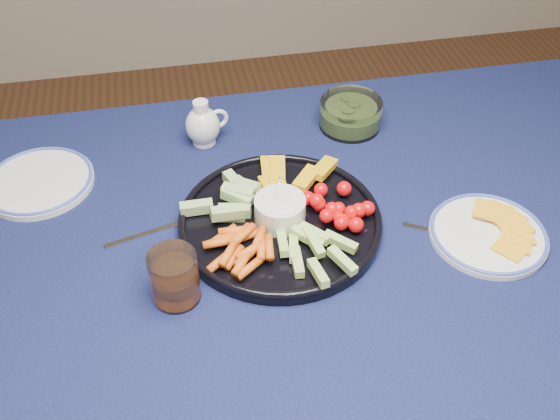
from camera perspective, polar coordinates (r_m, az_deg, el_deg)
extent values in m
cylinder|color=#4C3019|center=(1.86, 21.15, 0.17)|extent=(0.07, 0.07, 0.70)
cube|color=#4C3019|center=(1.08, 2.57, -5.47)|extent=(1.60, 1.00, 0.04)
cube|color=black|center=(1.06, 2.61, -4.65)|extent=(1.66, 1.06, 0.01)
cube|color=black|center=(1.55, -2.12, 5.97)|extent=(1.66, 0.01, 0.30)
cylinder|color=black|center=(1.11, 0.00, -1.25)|extent=(0.36, 0.36, 0.02)
torus|color=black|center=(1.10, 0.00, -0.80)|extent=(0.36, 0.36, 0.01)
cylinder|color=silver|center=(1.09, 0.00, -0.04)|extent=(0.09, 0.09, 0.05)
cylinder|color=silver|center=(1.07, 0.00, 0.74)|extent=(0.08, 0.08, 0.01)
cylinder|color=silver|center=(1.31, -6.95, 6.35)|extent=(0.05, 0.05, 0.01)
ellipsoid|color=silver|center=(1.29, -7.08, 7.65)|extent=(0.07, 0.07, 0.08)
cylinder|color=silver|center=(1.27, -7.24, 9.19)|extent=(0.03, 0.03, 0.03)
torus|color=silver|center=(1.29, -5.70, 8.30)|extent=(0.05, 0.02, 0.04)
torus|color=#3D4EAB|center=(1.28, -7.19, 8.66)|extent=(0.04, 0.04, 0.00)
cylinder|color=silver|center=(1.35, 6.47, 8.73)|extent=(0.13, 0.13, 0.06)
cylinder|color=#516E1F|center=(1.35, 6.43, 8.35)|extent=(0.11, 0.11, 0.03)
cylinder|color=silver|center=(1.15, 18.47, -2.17)|extent=(0.20, 0.20, 0.01)
torus|color=#3D4EAB|center=(1.15, 18.54, -1.94)|extent=(0.20, 0.20, 0.01)
cylinder|color=silver|center=(0.99, -9.62, -6.07)|extent=(0.08, 0.08, 0.09)
cylinder|color=orange|center=(1.00, -9.49, -6.83)|extent=(0.07, 0.07, 0.05)
cube|color=white|center=(1.12, -11.90, -2.12)|extent=(0.16, 0.05, 0.00)
cube|color=white|center=(1.14, -7.59, -0.75)|extent=(0.04, 0.03, 0.00)
cube|color=white|center=(1.14, 14.88, -2.17)|extent=(0.14, 0.09, 0.00)
cube|color=white|center=(1.14, 19.13, -3.10)|extent=(0.04, 0.04, 0.00)
cylinder|color=silver|center=(1.28, -21.14, 2.36)|extent=(0.21, 0.21, 0.01)
torus|color=#3D4EAB|center=(1.28, -21.22, 2.61)|extent=(0.20, 0.20, 0.01)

